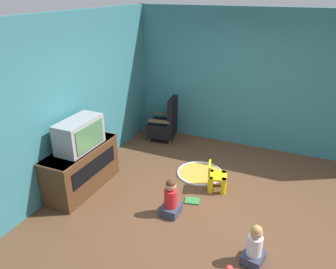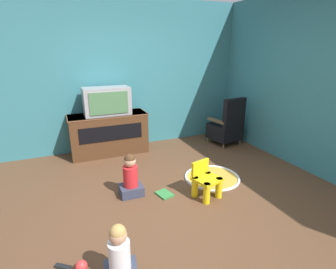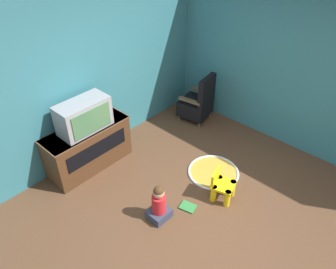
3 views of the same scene
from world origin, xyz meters
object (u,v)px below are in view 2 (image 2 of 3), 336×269
Objects in this scene: tv_cabinet at (109,133)px; child_watching_center at (120,257)px; child_watching_left at (131,177)px; toy_ball at (81,266)px; yellow_kid_chair at (206,182)px; remote_control at (63,267)px; black_armchair at (227,127)px; television at (107,101)px; book at (164,194)px.

tv_cabinet is 2.56× the size of child_watching_center.
child_watching_center is (-0.43, -1.26, -0.02)m from child_watching_left.
child_watching_left is 1.07× the size of child_watching_center.
yellow_kid_chair is at bearing 21.83° from toy_ball.
child_watching_center is at bearing -178.68° from remote_control.
yellow_kid_chair is (-1.38, -1.55, -0.16)m from black_armchair.
television is 2.84m from toy_ball.
yellow_kid_chair is 4.41× the size of toy_ball.
television is at bearing -19.15° from black_armchair.
child_watching_left is at bearing -91.00° from tv_cabinet.
child_watching_left is 1.34m from child_watching_center.
child_watching_center is at bearing 128.83° from book.
black_armchair is at bearing -10.68° from tv_cabinet.
television is 1.47× the size of child_watching_center.
television is at bearing 73.70° from toy_ball.
child_watching_center is 0.40m from toy_ball.
book is (0.83, 1.08, -0.22)m from child_watching_center.
black_armchair is 2.31m from book.
black_armchair is at bearing 51.09° from child_watching_center.
book is at bearing 37.77° from toy_ball.
yellow_kid_chair is 1.57m from child_watching_center.
black_armchair reaches higher than remote_control.
remote_control is at bearing -109.81° from tv_cabinet.
tv_cabinet is 2.87m from child_watching_center.
black_armchair reaches higher than book.
yellow_kid_chair is at bearing -66.64° from tv_cabinet.
yellow_kid_chair is (0.85, -1.94, -0.77)m from television.
child_watching_left is (-2.26, -1.14, -0.11)m from black_armchair.
book is at bearing -24.04° from child_watching_left.
tv_cabinet is 0.59m from television.
child_watching_center reaches higher than toy_ball.
book is 1.48m from remote_control.
child_watching_left reaches higher than child_watching_center.
television reaches higher than child_watching_center.
child_watching_left is 2.27× the size of book.
yellow_kid_chair is 3.13× the size of remote_control.
tv_cabinet reaches higher than child_watching_center.
child_watching_center reaches higher than yellow_kid_chair.
book is (-1.87, -1.32, -0.34)m from black_armchair.
child_watching_left reaches higher than toy_ball.
remote_control is (-1.75, -0.54, -0.19)m from yellow_kid_chair.
child_watching_left is at bearing -95.82° from remote_control.
child_watching_center reaches higher than book.
television reaches higher than book.
yellow_kid_chair is at bearing 38.96° from black_armchair.
television is 1.70× the size of yellow_kid_chair.
television is (0.00, -0.03, 0.59)m from tv_cabinet.
yellow_kid_chair is 1.74m from toy_ball.
tv_cabinet is at bearing 98.19° from yellow_kid_chair.
television is 2.25m from yellow_kid_chair.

